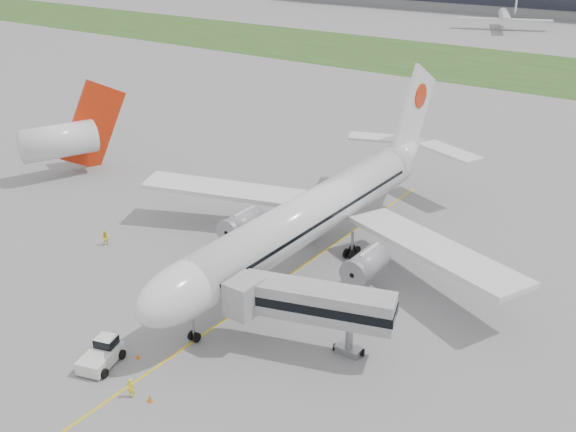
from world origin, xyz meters
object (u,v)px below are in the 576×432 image
Objects in this scene: jet_bridge at (307,302)px; neighbor_aircraft at (64,139)px; pushback_tug at (102,354)px; ground_crew_near at (131,388)px; airliner at (318,210)px.

jet_bridge is 54.84m from neighbor_aircraft.
jet_bridge is at bearing 24.55° from pushback_tug.
neighbor_aircraft is (-45.17, 28.00, 4.67)m from ground_crew_near.
airliner is at bearing 20.75° from neighbor_aircraft.
jet_bridge is at bearing -59.82° from airliner.
pushback_tug is at bearing -98.70° from airliner.
jet_bridge is (8.78, -15.09, -0.86)m from airliner.
jet_bridge reaches higher than pushback_tug.
pushback_tug is at bearing -156.10° from jet_bridge.
airliner reaches higher than neighbor_aircraft.
neighbor_aircraft reaches higher than pushback_tug.
airliner is 28.64m from ground_crew_near.
ground_crew_near is at bearing -138.33° from jet_bridge.
airliner reaches higher than pushback_tug.
ground_crew_near is (5.25, -1.49, -0.07)m from pushback_tug.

